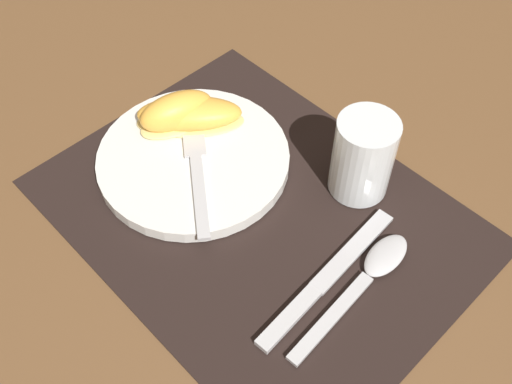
{
  "coord_description": "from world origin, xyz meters",
  "views": [
    {
      "loc": [
        0.29,
        -0.28,
        0.55
      ],
      "look_at": [
        -0.01,
        0.01,
        0.02
      ],
      "focal_mm": 42.0,
      "sensor_mm": 36.0,
      "label": 1
    }
  ],
  "objects_px": {
    "spoon": "(372,271)",
    "plate": "(194,159)",
    "fork": "(196,162)",
    "knife": "(325,280)",
    "citrus_wedge_0": "(190,115)",
    "juice_glass": "(362,160)",
    "citrus_wedge_1": "(177,113)"
  },
  "relations": [
    {
      "from": "knife",
      "to": "spoon",
      "type": "bearing_deg",
      "value": 56.22
    },
    {
      "from": "fork",
      "to": "citrus_wedge_0",
      "type": "relative_size",
      "value": 1.23
    },
    {
      "from": "plate",
      "to": "citrus_wedge_0",
      "type": "xyz_separation_m",
      "value": [
        -0.04,
        0.03,
        0.02
      ]
    },
    {
      "from": "plate",
      "to": "citrus_wedge_1",
      "type": "distance_m",
      "value": 0.06
    },
    {
      "from": "juice_glass",
      "to": "knife",
      "type": "relative_size",
      "value": 0.47
    },
    {
      "from": "juice_glass",
      "to": "citrus_wedge_1",
      "type": "relative_size",
      "value": 0.95
    },
    {
      "from": "plate",
      "to": "juice_glass",
      "type": "xyz_separation_m",
      "value": [
        0.16,
        0.12,
        0.04
      ]
    },
    {
      "from": "juice_glass",
      "to": "fork",
      "type": "distance_m",
      "value": 0.19
    },
    {
      "from": "knife",
      "to": "citrus_wedge_1",
      "type": "xyz_separation_m",
      "value": [
        -0.27,
        0.03,
        0.03
      ]
    },
    {
      "from": "spoon",
      "to": "fork",
      "type": "xyz_separation_m",
      "value": [
        -0.24,
        -0.04,
        0.01
      ]
    },
    {
      "from": "juice_glass",
      "to": "spoon",
      "type": "distance_m",
      "value": 0.13
    },
    {
      "from": "plate",
      "to": "knife",
      "type": "distance_m",
      "value": 0.22
    },
    {
      "from": "knife",
      "to": "spoon",
      "type": "height_order",
      "value": "spoon"
    },
    {
      "from": "juice_glass",
      "to": "fork",
      "type": "relative_size",
      "value": 0.61
    },
    {
      "from": "citrus_wedge_0",
      "to": "citrus_wedge_1",
      "type": "distance_m",
      "value": 0.02
    },
    {
      "from": "juice_glass",
      "to": "citrus_wedge_0",
      "type": "height_order",
      "value": "juice_glass"
    },
    {
      "from": "spoon",
      "to": "citrus_wedge_0",
      "type": "xyz_separation_m",
      "value": [
        -0.29,
        -0.0,
        0.03
      ]
    },
    {
      "from": "knife",
      "to": "fork",
      "type": "height_order",
      "value": "fork"
    },
    {
      "from": "spoon",
      "to": "citrus_wedge_0",
      "type": "height_order",
      "value": "citrus_wedge_0"
    },
    {
      "from": "citrus_wedge_1",
      "to": "spoon",
      "type": "bearing_deg",
      "value": 2.78
    },
    {
      "from": "citrus_wedge_0",
      "to": "plate",
      "type": "bearing_deg",
      "value": -37.18
    },
    {
      "from": "juice_glass",
      "to": "citrus_wedge_1",
      "type": "distance_m",
      "value": 0.23
    },
    {
      "from": "citrus_wedge_0",
      "to": "citrus_wedge_1",
      "type": "xyz_separation_m",
      "value": [
        -0.01,
        -0.01,
        0.0
      ]
    },
    {
      "from": "juice_glass",
      "to": "spoon",
      "type": "bearing_deg",
      "value": -42.87
    },
    {
      "from": "spoon",
      "to": "citrus_wedge_1",
      "type": "xyz_separation_m",
      "value": [
        -0.3,
        -0.01,
        0.03
      ]
    },
    {
      "from": "spoon",
      "to": "plate",
      "type": "bearing_deg",
      "value": -172.11
    },
    {
      "from": "spoon",
      "to": "knife",
      "type": "bearing_deg",
      "value": -123.78
    },
    {
      "from": "plate",
      "to": "fork",
      "type": "bearing_deg",
      "value": -23.64
    },
    {
      "from": "knife",
      "to": "citrus_wedge_0",
      "type": "distance_m",
      "value": 0.27
    },
    {
      "from": "plate",
      "to": "juice_glass",
      "type": "height_order",
      "value": "juice_glass"
    },
    {
      "from": "fork",
      "to": "citrus_wedge_0",
      "type": "xyz_separation_m",
      "value": [
        -0.05,
        0.04,
        0.01
      ]
    },
    {
      "from": "knife",
      "to": "spoon",
      "type": "distance_m",
      "value": 0.05
    }
  ]
}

